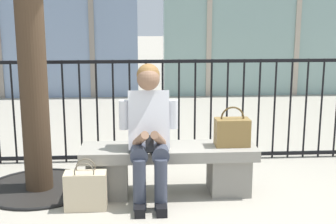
{
  "coord_description": "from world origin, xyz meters",
  "views": [
    {
      "loc": [
        -0.28,
        -4.07,
        1.64
      ],
      "look_at": [
        0.0,
        0.1,
        0.75
      ],
      "focal_mm": 49.71,
      "sensor_mm": 36.0,
      "label": 1
    }
  ],
  "objects_px": {
    "handbag_on_bench": "(232,132)",
    "shopping_bag": "(86,190)",
    "stone_bench": "(169,165)",
    "seated_person_with_phone": "(149,129)"
  },
  "relations": [
    {
      "from": "stone_bench",
      "to": "handbag_on_bench",
      "type": "distance_m",
      "value": 0.66
    },
    {
      "from": "handbag_on_bench",
      "to": "shopping_bag",
      "type": "height_order",
      "value": "handbag_on_bench"
    },
    {
      "from": "stone_bench",
      "to": "shopping_bag",
      "type": "xyz_separation_m",
      "value": [
        -0.73,
        -0.31,
        -0.1
      ]
    },
    {
      "from": "seated_person_with_phone",
      "to": "shopping_bag",
      "type": "distance_m",
      "value": 0.75
    },
    {
      "from": "handbag_on_bench",
      "to": "stone_bench",
      "type": "bearing_deg",
      "value": 179.01
    },
    {
      "from": "stone_bench",
      "to": "shopping_bag",
      "type": "relative_size",
      "value": 3.73
    },
    {
      "from": "stone_bench",
      "to": "seated_person_with_phone",
      "type": "distance_m",
      "value": 0.44
    },
    {
      "from": "shopping_bag",
      "to": "seated_person_with_phone",
      "type": "bearing_deg",
      "value": 18.24
    },
    {
      "from": "stone_bench",
      "to": "handbag_on_bench",
      "type": "bearing_deg",
      "value": -0.99
    },
    {
      "from": "seated_person_with_phone",
      "to": "handbag_on_bench",
      "type": "relative_size",
      "value": 3.31
    }
  ]
}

